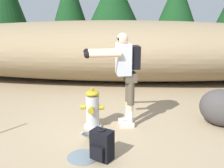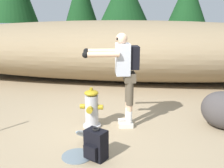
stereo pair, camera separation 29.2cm
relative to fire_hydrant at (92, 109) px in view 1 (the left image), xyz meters
The scene contains 7 objects.
ground_plane 0.47m from the fire_hydrant, 30.33° to the right, with size 56.00×56.00×0.04m, color #998466.
dirt_embankment 3.83m from the fire_hydrant, 86.16° to the left, with size 16.02×3.20×1.86m, color #897556.
fire_hydrant is the anchor object (origin of this frame).
hydrant_water_jet 0.74m from the fire_hydrant, 90.00° to the right, with size 0.45×1.16×0.57m.
utility_worker 0.95m from the fire_hydrant, 11.37° to the left, with size 1.03×0.64×1.71m.
spare_backpack 1.14m from the fire_hydrant, 75.29° to the right, with size 0.36×0.36×0.47m.
boulder_mid 2.39m from the fire_hydrant, ahead, with size 0.81×0.63×0.68m, color #403C3B.
Camera 1 is at (0.41, -4.27, 2.00)m, focal length 41.63 mm.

